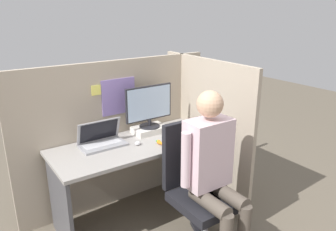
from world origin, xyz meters
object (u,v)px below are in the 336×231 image
(monitor, at_px, (149,106))
(carrot_toy, at_px, (161,144))
(person, at_px, (213,166))
(laptop, at_px, (102,141))
(stapler, at_px, (189,125))
(paper_box, at_px, (150,129))
(office_chair, at_px, (198,185))

(monitor, xyz_separation_m, carrot_toy, (-0.08, -0.32, -0.24))
(monitor, relative_size, carrot_toy, 3.80)
(person, bearing_deg, laptop, 120.31)
(laptop, relative_size, carrot_toy, 3.06)
(monitor, relative_size, stapler, 3.38)
(paper_box, xyz_separation_m, monitor, (-0.00, 0.00, 0.23))
(paper_box, bearing_deg, person, -89.87)
(carrot_toy, bearing_deg, person, -81.85)
(paper_box, height_order, person, person)
(monitor, bearing_deg, office_chair, -89.79)
(paper_box, relative_size, laptop, 0.82)
(monitor, height_order, stapler, monitor)
(laptop, bearing_deg, person, -59.69)
(stapler, xyz_separation_m, person, (-0.39, -0.78, -0.01))
(laptop, relative_size, person, 0.29)
(laptop, distance_m, person, 0.99)
(paper_box, xyz_separation_m, person, (0.00, -0.88, -0.01))
(carrot_toy, bearing_deg, paper_box, 76.19)
(paper_box, bearing_deg, office_chair, -89.79)
(paper_box, xyz_separation_m, carrot_toy, (-0.08, -0.32, -0.01))
(paper_box, relative_size, monitor, 0.66)
(monitor, bearing_deg, carrot_toy, -103.70)
(laptop, bearing_deg, carrot_toy, -34.63)
(paper_box, distance_m, monitor, 0.23)
(laptop, distance_m, carrot_toy, 0.51)
(laptop, bearing_deg, office_chair, -53.91)
(laptop, height_order, office_chair, office_chair)
(carrot_toy, height_order, office_chair, office_chair)
(laptop, xyz_separation_m, carrot_toy, (0.42, -0.29, -0.03))
(stapler, bearing_deg, person, -116.64)
(laptop, height_order, stapler, laptop)
(paper_box, xyz_separation_m, laptop, (-0.50, -0.03, 0.02))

